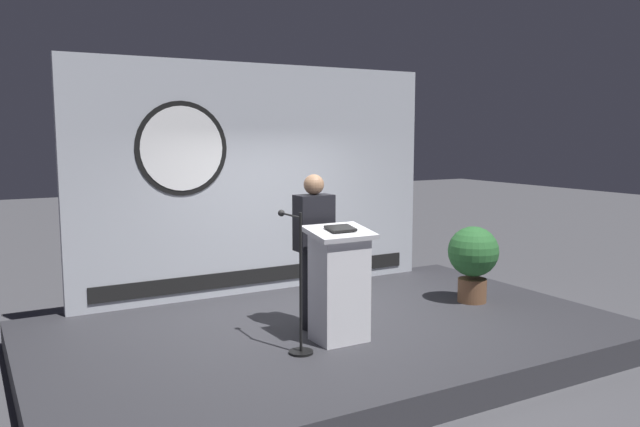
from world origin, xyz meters
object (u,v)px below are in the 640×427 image
podium (339,284)px  speaker_person (314,251)px  microphone_stand (298,303)px  potted_plant (473,257)px

podium → speaker_person: 0.55m
podium → microphone_stand: bearing=-170.2°
microphone_stand → potted_plant: size_ratio=1.43×
speaker_person → potted_plant: speaker_person is taller
podium → potted_plant: podium is taller
speaker_person → podium: bearing=-86.4°
podium → microphone_stand: 0.54m
podium → potted_plant: 2.31m
podium → speaker_person: (-0.03, 0.48, 0.28)m
podium → speaker_person: bearing=93.6°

